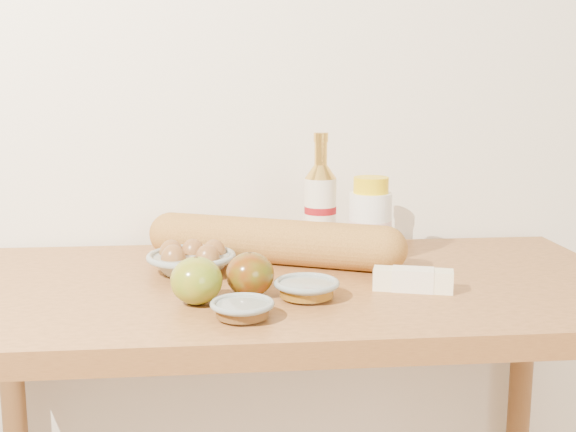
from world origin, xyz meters
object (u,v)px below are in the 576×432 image
object	(u,v)px
table	(286,348)
baguette	(273,241)
cream_bottle	(370,222)
bourbon_bottle	(320,211)
egg_bowl	(192,260)

from	to	relation	value
table	baguette	distance (m)	0.21
table	cream_bottle	bearing A→B (deg)	36.04
cream_bottle	baguette	world-z (taller)	cream_bottle
baguette	cream_bottle	bearing A→B (deg)	24.33
bourbon_bottle	baguette	world-z (taller)	bourbon_bottle
egg_bowl	baguette	distance (m)	0.16
table	baguette	world-z (taller)	baguette
bourbon_bottle	egg_bowl	size ratio (longest dim) A/B	1.44
table	baguette	size ratio (longest dim) A/B	2.38
cream_bottle	table	bearing A→B (deg)	-161.40
cream_bottle	egg_bowl	bearing A→B (deg)	172.30
cream_bottle	egg_bowl	world-z (taller)	cream_bottle
bourbon_bottle	cream_bottle	bearing A→B (deg)	0.63
bourbon_bottle	baguette	distance (m)	0.11
table	bourbon_bottle	xyz separation A→B (m)	(0.08, 0.12, 0.22)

